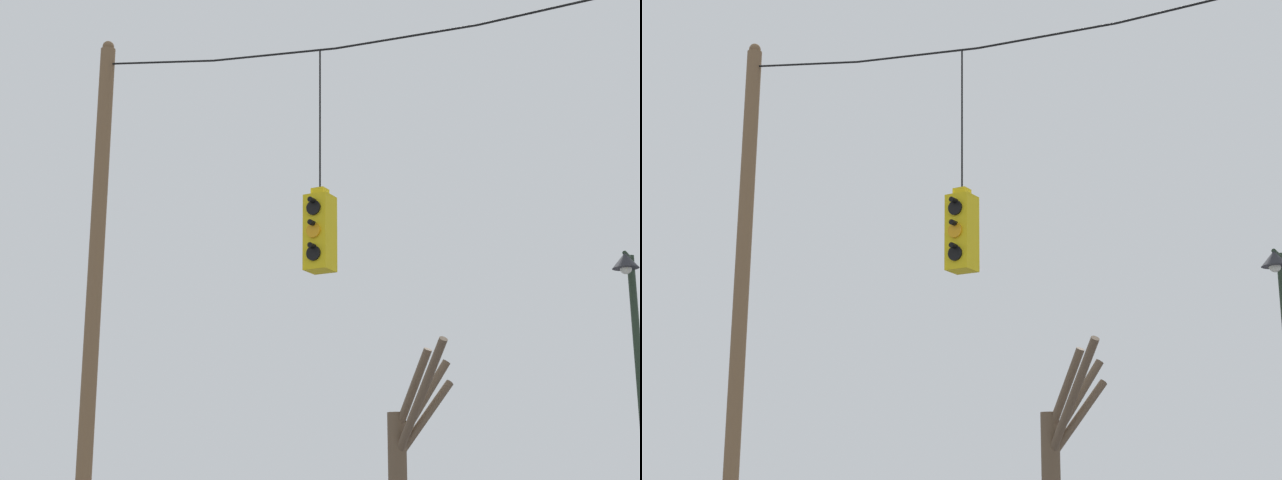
% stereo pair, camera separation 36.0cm
% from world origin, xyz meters
% --- Properties ---
extents(utility_pole_left, '(0.23, 0.23, 8.45)m').
position_xyz_m(utility_pole_left, '(-7.12, -0.31, 4.21)').
color(utility_pole_left, brown).
rests_on(utility_pole_left, ground_plane).
extents(traffic_light_near_right_pole, '(0.34, 0.58, 3.15)m').
position_xyz_m(traffic_light_near_right_pole, '(-3.30, -0.31, 4.85)').
color(traffic_light_near_right_pole, yellow).
extents(street_lamp, '(0.42, 0.73, 5.19)m').
position_xyz_m(street_lamp, '(-0.20, 4.39, 3.59)').
color(street_lamp, '#233323').
rests_on(street_lamp, ground_plane).
extents(bare_tree, '(1.80, 2.20, 4.41)m').
position_xyz_m(bare_tree, '(-5.44, 7.47, 2.15)').
color(bare_tree, brown).
rests_on(bare_tree, ground_plane).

